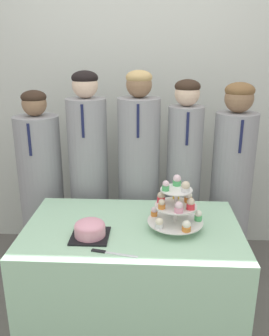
{
  "coord_description": "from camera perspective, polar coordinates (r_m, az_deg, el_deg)",
  "views": [
    {
      "loc": [
        0.1,
        -1.43,
        1.68
      ],
      "look_at": [
        0.01,
        0.41,
        1.06
      ],
      "focal_mm": 38.0,
      "sensor_mm": 36.0,
      "label": 1
    }
  ],
  "objects": [
    {
      "name": "student_2",
      "position": [
        2.6,
        0.67,
        -2.84
      ],
      "size": [
        0.3,
        0.3,
        1.55
      ],
      "color": "#939399",
      "rests_on": "ground_plane"
    },
    {
      "name": "student_0",
      "position": [
        2.75,
        -14.59,
        -3.92
      ],
      "size": [
        0.32,
        0.32,
        1.42
      ],
      "color": "#939399",
      "rests_on": "ground_plane"
    },
    {
      "name": "student_3",
      "position": [
        2.61,
        7.77,
        -3.17
      ],
      "size": [
        0.25,
        0.25,
        1.5
      ],
      "color": "#939399",
      "rests_on": "ground_plane"
    },
    {
      "name": "student_1",
      "position": [
        2.63,
        -7.26,
        -2.58
      ],
      "size": [
        0.28,
        0.28,
        1.55
      ],
      "color": "#939399",
      "rests_on": "ground_plane"
    },
    {
      "name": "cake_knife",
      "position": [
        1.81,
        -4.5,
        -13.35
      ],
      "size": [
        0.24,
        0.07,
        0.01
      ],
      "rotation": [
        0.0,
        0.0,
        -0.22
      ],
      "color": "silver",
      "rests_on": "table"
    },
    {
      "name": "cupcake_stand",
      "position": [
        1.97,
        6.75,
        -6.11
      ],
      "size": [
        0.31,
        0.31,
        0.3
      ],
      "color": "silver",
      "rests_on": "table"
    },
    {
      "name": "round_cake",
      "position": [
        1.93,
        -7.17,
        -9.66
      ],
      "size": [
        0.2,
        0.2,
        0.1
      ],
      "color": "black",
      "rests_on": "table"
    },
    {
      "name": "wall_back",
      "position": [
        3.01,
        0.93,
        12.19
      ],
      "size": [
        9.0,
        0.06,
        2.7
      ],
      "color": "silver",
      "rests_on": "ground_plane"
    },
    {
      "name": "table",
      "position": [
        2.24,
        -0.32,
        -17.61
      ],
      "size": [
        1.22,
        0.75,
        0.73
      ],
      "color": "#A8DBB2",
      "rests_on": "ground_plane"
    },
    {
      "name": "student_4",
      "position": [
        2.67,
        15.16,
        -3.56
      ],
      "size": [
        0.29,
        0.3,
        1.48
      ],
      "color": "#939399",
      "rests_on": "ground_plane"
    }
  ]
}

